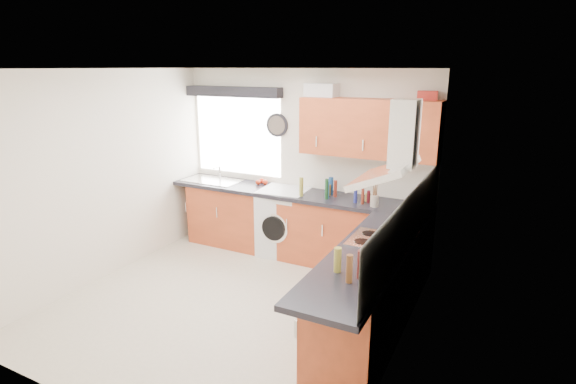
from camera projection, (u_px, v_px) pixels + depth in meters
The scene contains 39 objects.
ground_plane at pixel (233, 304), 4.94m from camera, with size 3.60×3.60×0.00m, color beige.
ceiling at pixel (224, 69), 4.27m from camera, with size 3.60×3.60×0.02m, color white.
wall_back at pixel (303, 163), 6.15m from camera, with size 3.60×0.02×2.50m, color silver.
wall_front at pixel (79, 260), 3.06m from camera, with size 3.60×0.02×2.50m, color silver.
wall_left at pixel (104, 176), 5.39m from camera, with size 0.02×3.60×2.50m, color silver.
wall_right at pixel (405, 221), 3.81m from camera, with size 0.02×3.60×2.50m, color silver.
window at pixel (238, 136), 6.52m from camera, with size 1.40×0.02×1.10m, color silver.
window_blind at pixel (233, 92), 6.27m from camera, with size 1.50×0.18×0.14m, color black.
splashback at pixel (411, 219), 4.10m from camera, with size 0.01×3.00×0.54m, color white.
base_cab_back at pixel (287, 224), 6.16m from camera, with size 3.00×0.58×0.86m, color #9C3D1D.
base_cab_corner at pixel (404, 245), 5.45m from camera, with size 0.60×0.60×0.86m, color #9C3D1D.
base_cab_right at pixel (372, 293), 4.29m from camera, with size 0.58×2.10×0.86m, color #9C3D1D.
worktop_back at pixel (293, 194), 5.99m from camera, with size 3.60×0.62×0.05m, color black.
worktop_right at pixel (369, 255), 4.04m from camera, with size 0.62×2.42×0.05m, color black.
sink at pixel (212, 178), 6.55m from camera, with size 0.84×0.46×0.10m, color silver, non-canonical shape.
oven at pixel (375, 287), 4.43m from camera, with size 0.56×0.58×0.85m, color black.
hob_plate at pixel (378, 240), 4.29m from camera, with size 0.52×0.52×0.01m, color silver.
extractor_hood at pixel (394, 153), 4.02m from camera, with size 0.52×0.78×0.66m, color silver, non-canonical shape.
upper_cabinets at pixel (368, 128), 5.43m from camera, with size 1.70×0.35×0.70m, color #9C3D1D.
washing_machine at pixel (284, 222), 6.19m from camera, with size 0.63×0.60×0.92m, color silver.
wall_clock at pixel (276, 125), 6.15m from camera, with size 0.32×0.32×0.04m, color black.
casserole at pixel (323, 90), 5.68m from camera, with size 0.40×0.29×0.17m, color silver.
storage_box at pixel (428, 96), 5.11m from camera, with size 0.22×0.18×0.10m, color red.
utensil_pot at pixel (374, 201), 5.33m from camera, with size 0.10×0.10×0.14m, color gray.
kitchen_roll at pixel (409, 209), 4.85m from camera, with size 0.11×0.11×0.24m, color silver.
tomato_cluster at pixel (262, 182), 6.35m from camera, with size 0.16×0.16×0.07m, color #B7270F, non-canonical shape.
jar_0 at pixel (335, 189), 5.72m from camera, with size 0.05×0.05×0.22m, color maroon.
jar_1 at pixel (363, 196), 5.42m from camera, with size 0.04×0.04×0.20m, color maroon.
jar_2 at pixel (301, 187), 5.75m from camera, with size 0.05×0.05×0.25m, color olive.
jar_3 at pixel (368, 197), 5.48m from camera, with size 0.04×0.04×0.15m, color #571218.
jar_4 at pixel (356, 194), 5.47m from camera, with size 0.04×0.04×0.21m, color navy.
jar_5 at pixel (327, 190), 5.64m from camera, with size 0.06×0.06×0.22m, color #1D578B.
jar_6 at pixel (331, 186), 5.84m from camera, with size 0.06×0.06×0.23m, color navy.
jar_7 at pixel (327, 189), 5.62m from camera, with size 0.04×0.04×0.26m, color #133618.
jar_8 at pixel (368, 197), 5.54m from camera, with size 0.07×0.07×0.10m, color olive.
jar_9 at pixel (329, 190), 5.80m from camera, with size 0.06×0.06×0.14m, color brown.
bottle_0 at pixel (361, 265), 3.50m from camera, with size 0.07×0.07×0.23m, color #4F1410.
bottle_1 at pixel (338, 260), 3.62m from camera, with size 0.06×0.06×0.21m, color olive.
bottle_2 at pixel (349, 269), 3.44m from camera, with size 0.05×0.05×0.23m, color brown.
Camera 1 is at (2.55, -3.66, 2.52)m, focal length 28.00 mm.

